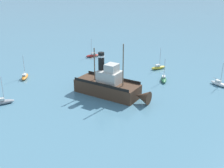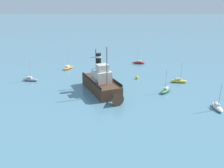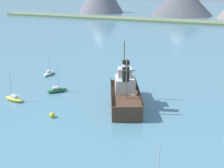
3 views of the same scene
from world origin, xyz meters
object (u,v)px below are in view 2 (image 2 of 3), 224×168
Objects in this scene: sailboat_orange at (68,68)px; sailboat_yellow at (179,81)px; sailboat_white at (217,107)px; mooring_buoy at (137,77)px; sailboat_green at (166,90)px; sailboat_red at (139,62)px; sailboat_grey at (30,79)px; old_tugboat at (102,84)px.

sailboat_yellow is at bearing 157.91° from sailboat_orange.
sailboat_orange is (30.65, -25.54, 0.00)m from sailboat_white.
mooring_buoy is (9.50, -2.66, -0.04)m from sailboat_yellow.
sailboat_orange is at bearing -25.23° from mooring_buoy.
mooring_buoy is (-18.21, 8.58, -0.04)m from sailboat_orange.
sailboat_yellow is at bearing 164.33° from mooring_buoy.
sailboat_green and sailboat_yellow have the same top height.
sailboat_red is at bearing -66.34° from sailboat_yellow.
sailboat_white is 40.77m from sailboat_grey.
old_tugboat is 2.96× the size of sailboat_yellow.
old_tugboat is at bearing 19.14° from sailboat_yellow.
sailboat_green is at bearing 55.37° from sailboat_yellow.
sailboat_green is (7.31, -7.98, 0.00)m from sailboat_white.
old_tugboat is 25.43m from sailboat_red.
sailboat_yellow is 34.86m from sailboat_grey.
sailboat_white is 1.00× the size of sailboat_grey.
sailboat_yellow is at bearing -160.86° from old_tugboat.
sailboat_orange is 20.13m from mooring_buoy.
sailboat_grey is (30.48, -7.30, 0.00)m from sailboat_green.
sailboat_red and sailboat_green have the same top height.
sailboat_green is at bearing 143.04° from sailboat_orange.
old_tugboat is at bearing 157.77° from sailboat_grey.
old_tugboat reaches higher than mooring_buoy.
sailboat_green is at bearing 119.74° from mooring_buoy.
sailboat_grey is (27.29, 16.27, 0.00)m from sailboat_red.
sailboat_yellow is at bearing -124.63° from sailboat_green.
sailboat_yellow and sailboat_grey have the same top height.
sailboat_green is 29.21m from sailboat_orange.
old_tugboat is 11.99m from mooring_buoy.
sailboat_green is 1.00× the size of sailboat_yellow.
sailboat_white is at bearing 157.99° from sailboat_grey.
old_tugboat reaches higher than sailboat_orange.
sailboat_white is 39.90m from sailboat_orange.
sailboat_grey is (7.14, 10.27, 0.00)m from sailboat_orange.
sailboat_green is 7.68m from sailboat_yellow.
old_tugboat reaches higher than sailboat_yellow.
old_tugboat is 22.13m from sailboat_white.
sailboat_white is 1.00× the size of sailboat_orange.
sailboat_white is at bearing 132.51° from sailboat_green.
sailboat_green is at bearing -47.49° from sailboat_white.
sailboat_red is 6.41× the size of mooring_buoy.
sailboat_red is 23.79m from sailboat_green.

